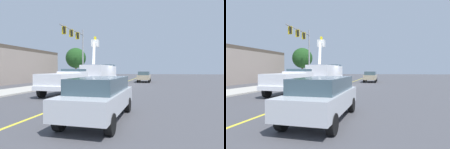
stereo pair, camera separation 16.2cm
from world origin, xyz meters
The scene contains 13 objects.
ground centered at (0.00, 0.00, 0.00)m, with size 120.00×120.00×0.00m, color #47474C.
sidewalk_far_side centered at (0.66, 7.60, 0.06)m, with size 60.00×3.60×0.12m, color #B2ADA3.
lane_centre_stripe centered at (0.00, 0.00, 0.00)m, with size 50.00×0.16×0.01m, color yellow.
utility_bucket_truck centered at (0.05, 2.09, 1.60)m, with size 8.38×3.20×6.42m.
service_pickup_truck centered at (-9.16, 2.86, 1.12)m, with size 5.76×2.57×2.06m.
passing_minivan centered at (7.22, -3.47, 0.97)m, with size 4.95×2.31×1.69m.
trailing_sedan centered at (-15.98, -1.47, 0.97)m, with size 4.95×2.31×1.69m.
traffic_cone_leading centered at (-12.58, 1.15, 0.40)m, with size 0.40×0.40×0.82m.
traffic_cone_mid_front centered at (-6.61, 0.73, 0.35)m, with size 0.40×0.40×0.71m.
traffic_cone_mid_rear centered at (-1.23, 0.18, 0.39)m, with size 0.40×0.40×0.80m.
traffic_cone_trailing centered at (3.69, -0.36, 0.36)m, with size 0.40×0.40×0.74m.
traffic_signal_mast centered at (3.29, 6.35, 5.90)m, with size 7.20×0.92×8.31m.
street_tree_right centered at (9.19, 8.68, 4.07)m, with size 3.64×3.64×5.91m.
Camera 2 is at (-23.32, -3.29, 2.01)m, focal length 30.22 mm.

